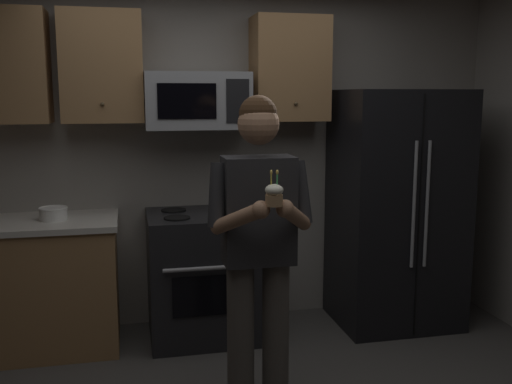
{
  "coord_description": "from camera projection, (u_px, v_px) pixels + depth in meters",
  "views": [
    {
      "loc": [
        -0.66,
        -2.75,
        1.76
      ],
      "look_at": [
        0.01,
        0.26,
        1.25
      ],
      "focal_mm": 41.15,
      "sensor_mm": 36.0,
      "label": 1
    }
  ],
  "objects": [
    {
      "name": "cabinet_row_upper",
      "position": [
        113.0,
        67.0,
        4.08
      ],
      "size": [
        2.78,
        0.36,
        0.76
      ],
      "color": "#9E7247"
    },
    {
      "name": "refrigerator",
      "position": [
        396.0,
        209.0,
        4.49
      ],
      "size": [
        0.9,
        0.75,
        1.8
      ],
      "color": "black",
      "rests_on": "ground"
    },
    {
      "name": "person",
      "position": [
        259.0,
        239.0,
        3.16
      ],
      "size": [
        0.6,
        0.48,
        1.76
      ],
      "color": "#4C4742",
      "rests_on": "ground"
    },
    {
      "name": "bowl_large_white",
      "position": [
        53.0,
        213.0,
        3.98
      ],
      "size": [
        0.19,
        0.19,
        0.09
      ],
      "color": "white",
      "rests_on": "counter_left"
    },
    {
      "name": "cupcake",
      "position": [
        274.0,
        195.0,
        2.79
      ],
      "size": [
        0.09,
        0.09,
        0.17
      ],
      "color": "#A87F56"
    },
    {
      "name": "wall_back",
      "position": [
        213.0,
        155.0,
        4.55
      ],
      "size": [
        4.4,
        0.1,
        2.6
      ],
      "primitive_type": "cube",
      "color": "gray",
      "rests_on": "ground"
    },
    {
      "name": "counter_left",
      "position": [
        13.0,
        287.0,
        4.02
      ],
      "size": [
        1.44,
        0.66,
        0.92
      ],
      "color": "#9E7247",
      "rests_on": "ground"
    },
    {
      "name": "oven_range",
      "position": [
        202.0,
        275.0,
        4.28
      ],
      "size": [
        0.76,
        0.7,
        0.93
      ],
      "color": "black",
      "rests_on": "ground"
    },
    {
      "name": "microwave",
      "position": [
        197.0,
        101.0,
        4.19
      ],
      "size": [
        0.74,
        0.41,
        0.4
      ],
      "color": "#9EA0A5"
    }
  ]
}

